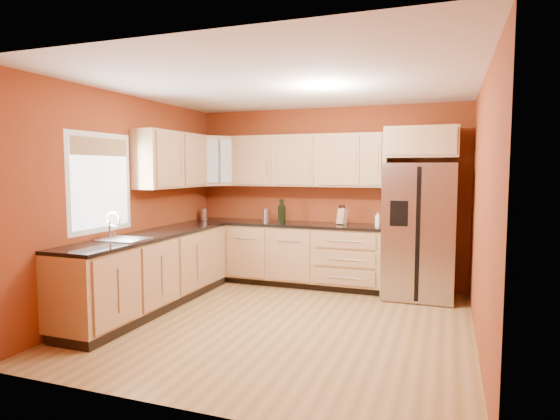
% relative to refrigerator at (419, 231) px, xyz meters
% --- Properties ---
extents(floor, '(4.00, 4.00, 0.00)m').
position_rel_refrigerator_xyz_m(floor, '(-1.35, -1.62, -0.89)').
color(floor, olive).
rests_on(floor, ground).
extents(ceiling, '(4.00, 4.00, 0.00)m').
position_rel_refrigerator_xyz_m(ceiling, '(-1.35, -1.62, 1.71)').
color(ceiling, silver).
rests_on(ceiling, wall_back).
extents(wall_back, '(4.00, 0.04, 2.60)m').
position_rel_refrigerator_xyz_m(wall_back, '(-1.35, 0.38, 0.41)').
color(wall_back, maroon).
rests_on(wall_back, floor).
extents(wall_front, '(4.00, 0.04, 2.60)m').
position_rel_refrigerator_xyz_m(wall_front, '(-1.35, -3.62, 0.41)').
color(wall_front, maroon).
rests_on(wall_front, floor).
extents(wall_left, '(0.04, 4.00, 2.60)m').
position_rel_refrigerator_xyz_m(wall_left, '(-3.35, -1.62, 0.41)').
color(wall_left, maroon).
rests_on(wall_left, floor).
extents(wall_right, '(0.04, 4.00, 2.60)m').
position_rel_refrigerator_xyz_m(wall_right, '(0.65, -1.62, 0.41)').
color(wall_right, maroon).
rests_on(wall_right, floor).
extents(base_cabinets_back, '(2.90, 0.60, 0.88)m').
position_rel_refrigerator_xyz_m(base_cabinets_back, '(-1.90, 0.07, -0.45)').
color(base_cabinets_back, '#A47C4F').
rests_on(base_cabinets_back, floor).
extents(base_cabinets_left, '(0.60, 2.80, 0.88)m').
position_rel_refrigerator_xyz_m(base_cabinets_left, '(-3.05, -1.62, -0.45)').
color(base_cabinets_left, '#A47C4F').
rests_on(base_cabinets_left, floor).
extents(countertop_back, '(2.90, 0.62, 0.04)m').
position_rel_refrigerator_xyz_m(countertop_back, '(-1.90, 0.06, 0.01)').
color(countertop_back, black).
rests_on(countertop_back, base_cabinets_back).
extents(countertop_left, '(0.62, 2.80, 0.04)m').
position_rel_refrigerator_xyz_m(countertop_left, '(-3.04, -1.62, 0.01)').
color(countertop_left, black).
rests_on(countertop_left, base_cabinets_left).
extents(upper_cabinets_back, '(2.30, 0.33, 0.75)m').
position_rel_refrigerator_xyz_m(upper_cabinets_back, '(-1.60, 0.21, 0.94)').
color(upper_cabinets_back, '#A47C4F').
rests_on(upper_cabinets_back, wall_back).
extents(upper_cabinets_left, '(0.33, 1.35, 0.75)m').
position_rel_refrigerator_xyz_m(upper_cabinets_left, '(-3.19, -0.90, 0.94)').
color(upper_cabinets_left, '#A47C4F').
rests_on(upper_cabinets_left, wall_left).
extents(corner_upper_cabinet, '(0.67, 0.67, 0.75)m').
position_rel_refrigerator_xyz_m(corner_upper_cabinet, '(-3.02, 0.04, 0.94)').
color(corner_upper_cabinet, '#A47C4F').
rests_on(corner_upper_cabinet, wall_back).
extents(over_fridge_cabinet, '(0.92, 0.60, 0.40)m').
position_rel_refrigerator_xyz_m(over_fridge_cabinet, '(0.00, 0.07, 1.16)').
color(over_fridge_cabinet, '#A47C4F').
rests_on(over_fridge_cabinet, wall_back).
extents(refrigerator, '(0.90, 0.75, 1.78)m').
position_rel_refrigerator_xyz_m(refrigerator, '(0.00, 0.00, 0.00)').
color(refrigerator, '#AEAFB3').
rests_on(refrigerator, floor).
extents(window, '(0.03, 0.90, 1.00)m').
position_rel_refrigerator_xyz_m(window, '(-3.33, -2.12, 0.66)').
color(window, white).
rests_on(window, wall_left).
extents(sink_faucet, '(0.50, 0.42, 0.30)m').
position_rel_refrigerator_xyz_m(sink_faucet, '(-3.04, -2.12, 0.18)').
color(sink_faucet, silver).
rests_on(sink_faucet, countertop_left).
extents(canister_left, '(0.12, 0.12, 0.20)m').
position_rel_refrigerator_xyz_m(canister_left, '(-2.18, 0.02, 0.13)').
color(canister_left, '#AEAFB3').
rests_on(canister_left, countertop_back).
extents(canister_right, '(0.12, 0.12, 0.17)m').
position_rel_refrigerator_xyz_m(canister_right, '(-3.20, -0.01, 0.12)').
color(canister_right, '#AEAFB3').
rests_on(canister_right, countertop_back).
extents(wine_bottle_a, '(0.08, 0.08, 0.35)m').
position_rel_refrigerator_xyz_m(wine_bottle_a, '(-1.94, -0.01, 0.20)').
color(wine_bottle_a, black).
rests_on(wine_bottle_a, countertop_back).
extents(wine_bottle_b, '(0.09, 0.09, 0.35)m').
position_rel_refrigerator_xyz_m(wine_bottle_b, '(-1.91, -0.00, 0.20)').
color(wine_bottle_b, black).
rests_on(wine_bottle_b, countertop_back).
extents(knife_block, '(0.15, 0.14, 0.23)m').
position_rel_refrigerator_xyz_m(knife_block, '(-1.06, 0.12, 0.14)').
color(knife_block, tan).
rests_on(knife_block, countertop_back).
extents(soap_dispenser, '(0.08, 0.08, 0.19)m').
position_rel_refrigerator_xyz_m(soap_dispenser, '(-0.55, 0.02, 0.13)').
color(soap_dispenser, white).
rests_on(soap_dispenser, countertop_back).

